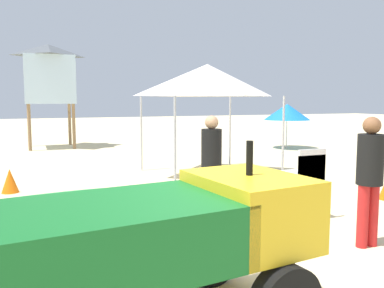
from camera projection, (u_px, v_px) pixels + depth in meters
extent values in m
plane|color=beige|center=(248.00, 286.00, 4.08)|extent=(80.00, 80.00, 0.00)
cube|color=#146023|center=(116.00, 236.00, 3.00)|extent=(1.91, 1.30, 0.50)
cube|color=gold|center=(249.00, 209.00, 3.57)|extent=(0.92, 1.18, 0.60)
cylinder|color=black|center=(250.00, 158.00, 3.52)|extent=(0.07, 0.07, 0.30)
cylinder|color=black|center=(211.00, 255.00, 4.09)|extent=(0.62, 0.25, 0.60)
cube|color=white|center=(302.00, 190.00, 6.43)|extent=(0.48, 0.48, 0.04)
cube|color=white|center=(311.00, 180.00, 6.21)|extent=(0.48, 0.04, 0.40)
cube|color=white|center=(302.00, 184.00, 6.42)|extent=(0.48, 0.48, 0.04)
cube|color=white|center=(312.00, 174.00, 6.20)|extent=(0.48, 0.04, 0.40)
cube|color=white|center=(302.00, 179.00, 6.41)|extent=(0.48, 0.48, 0.04)
cube|color=white|center=(312.00, 168.00, 6.19)|extent=(0.48, 0.04, 0.40)
cube|color=white|center=(302.00, 173.00, 6.40)|extent=(0.48, 0.48, 0.04)
cube|color=white|center=(312.00, 162.00, 6.18)|extent=(0.48, 0.04, 0.40)
cylinder|color=white|center=(304.00, 200.00, 6.73)|extent=(0.04, 0.04, 0.42)
cylinder|color=white|center=(283.00, 202.00, 6.57)|extent=(0.04, 0.04, 0.42)
cylinder|color=white|center=(321.00, 206.00, 6.34)|extent=(0.04, 0.04, 0.42)
cylinder|color=white|center=(299.00, 209.00, 6.18)|extent=(0.04, 0.04, 0.42)
ellipsoid|color=white|center=(49.00, 218.00, 6.28)|extent=(1.94, 0.49, 0.08)
ellipsoid|color=red|center=(41.00, 215.00, 6.16)|extent=(2.02, 0.48, 0.08)
ellipsoid|color=#268CCC|center=(48.00, 207.00, 6.30)|extent=(2.29, 0.77, 0.08)
ellipsoid|color=white|center=(51.00, 204.00, 6.19)|extent=(2.40, 0.26, 0.08)
ellipsoid|color=green|center=(36.00, 198.00, 6.24)|extent=(2.60, 0.74, 0.08)
cylinder|color=red|center=(363.00, 216.00, 5.11)|extent=(0.14, 0.14, 0.80)
cylinder|color=red|center=(372.00, 215.00, 5.17)|extent=(0.14, 0.14, 0.80)
cylinder|color=black|center=(370.00, 160.00, 5.07)|extent=(0.32, 0.32, 0.63)
sphere|color=brown|center=(372.00, 125.00, 5.02)|extent=(0.22, 0.22, 0.22)
cylinder|color=#194C19|center=(207.00, 193.00, 6.41)|extent=(0.14, 0.14, 0.78)
cylinder|color=#194C19|center=(216.00, 192.00, 6.47)|extent=(0.14, 0.14, 0.78)
cylinder|color=black|center=(211.00, 149.00, 6.36)|extent=(0.32, 0.32, 0.62)
sphere|color=tan|center=(212.00, 122.00, 6.32)|extent=(0.21, 0.21, 0.21)
cylinder|color=#B2B2B7|center=(175.00, 144.00, 8.26)|extent=(0.05, 0.05, 1.94)
cylinder|color=#B2B2B7|center=(283.00, 139.00, 9.24)|extent=(0.05, 0.05, 1.94)
cylinder|color=#B2B2B7|center=(141.00, 134.00, 10.65)|extent=(0.05, 0.05, 1.94)
cylinder|color=#B2B2B7|center=(230.00, 131.00, 11.63)|extent=(0.05, 0.05, 1.94)
pyramid|color=silver|center=(207.00, 80.00, 9.80)|extent=(2.60, 2.60, 0.76)
cylinder|color=olive|center=(29.00, 127.00, 14.81)|extent=(0.12, 0.12, 1.70)
cylinder|color=olive|center=(74.00, 126.00, 15.39)|extent=(0.12, 0.12, 1.70)
cylinder|color=olive|center=(29.00, 125.00, 16.24)|extent=(0.12, 0.12, 1.70)
cylinder|color=olive|center=(70.00, 124.00, 16.83)|extent=(0.12, 0.12, 1.70)
cube|color=silver|center=(49.00, 80.00, 15.63)|extent=(1.80, 1.80, 1.80)
pyramid|color=#4C5156|center=(48.00, 50.00, 15.51)|extent=(1.98, 1.98, 0.45)
cylinder|color=beige|center=(287.00, 126.00, 15.56)|extent=(0.04, 0.04, 1.70)
cone|color=blue|center=(287.00, 112.00, 15.50)|extent=(1.74, 1.74, 0.61)
cone|color=orange|center=(10.00, 181.00, 8.15)|extent=(0.34, 0.34, 0.48)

